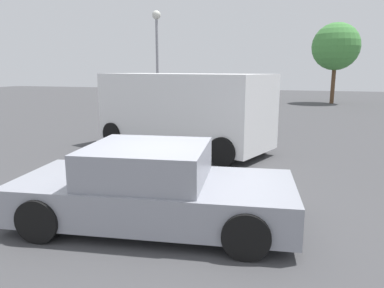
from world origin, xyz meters
name	(u,v)px	position (x,y,z in m)	size (l,w,h in m)	color
ground_plane	(168,220)	(0.00, 0.00, 0.00)	(80.00, 80.00, 0.00)	#424244
sedan_foreground	(153,188)	(-0.19, -0.18, 0.58)	(4.52, 2.41, 1.27)	gray
van_white	(182,109)	(-1.52, 5.15, 1.24)	(5.72, 3.67, 2.30)	white
pedestrian	(263,108)	(0.54, 8.67, 0.99)	(0.56, 0.33, 1.67)	black
light_post_near	(157,44)	(-5.43, 12.65, 3.74)	(0.44, 0.44, 5.38)	gray
tree_back_center	(336,47)	(3.97, 23.12, 4.03)	(3.33, 3.33, 5.71)	brown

